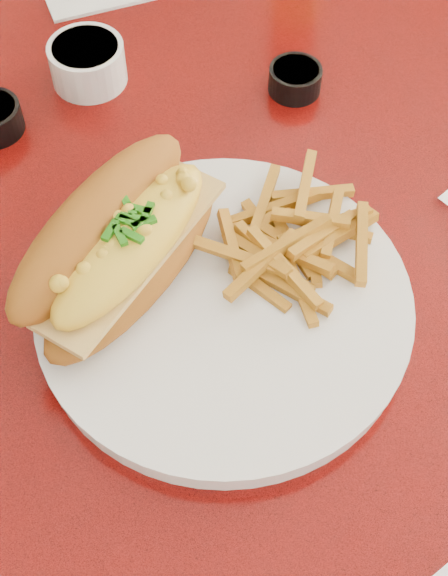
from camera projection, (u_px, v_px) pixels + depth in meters
ground at (232, 467)px, 1.41m from camera, size 8.00×8.00×0.00m
diner_table at (237, 266)px, 0.91m from camera, size 1.23×0.83×0.77m
dinner_plate at (224, 306)px, 0.67m from camera, size 0.40×0.40×0.02m
mac_hoagie at (120, 243)px, 0.64m from camera, size 0.24×0.18×0.10m
fries_pile at (288, 235)px, 0.68m from camera, size 0.13×0.12×0.04m
fork at (191, 217)px, 0.71m from camera, size 0.03×0.15×0.00m
gravy_ramekin at (87, 62)px, 0.82m from camera, size 0.09×0.09×0.04m
sauce_cup_right at (295, 78)px, 0.82m from camera, size 0.06×0.06×0.03m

